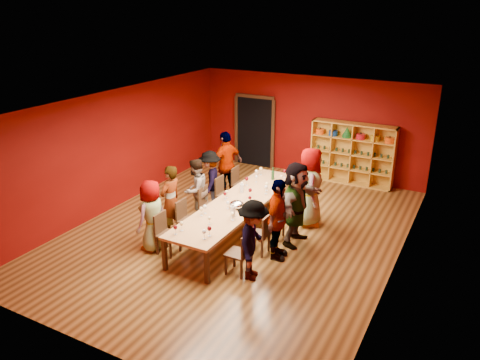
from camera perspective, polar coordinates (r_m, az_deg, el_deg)
name	(u,v)px	position (r m, az deg, el deg)	size (l,w,h in m)	color
room_shell	(239,171)	(10.35, -0.15, 1.16)	(7.10, 9.10, 3.04)	#573717
tasting_table	(239,204)	(10.65, -0.14, -2.90)	(1.10, 4.50, 0.75)	#AE7A48
doorway	(255,131)	(15.02, 1.87, 5.95)	(1.40, 0.17, 2.30)	black
shelving_unit	(353,151)	(13.88, 13.56, 3.51)	(2.40, 0.40, 1.80)	gold
chair_person_left_0	(165,231)	(9.99, -9.14, -6.17)	(0.42, 0.42, 0.89)	black
person_left_0	(152,216)	(10.05, -10.69, -4.28)	(0.77, 0.42, 1.57)	beige
chair_person_left_1	(186,217)	(10.54, -6.66, -4.53)	(0.42, 0.42, 0.89)	black
person_left_1	(171,201)	(10.61, -8.45, -2.49)	(0.60, 0.44, 1.65)	#151D3B
chair_person_left_2	(207,203)	(11.22, -4.04, -2.81)	(0.42, 0.42, 0.89)	black
person_left_2	(196,190)	(11.27, -5.44, -1.21)	(0.75, 0.41, 1.54)	#5276AA
chair_person_left_3	(223,192)	(11.82, -2.06, -1.49)	(0.42, 0.42, 0.89)	black
person_left_3	(210,180)	(11.91, -3.64, 0.01)	(0.98, 0.40, 1.52)	#6196C8
chair_person_left_4	(239,182)	(12.49, -0.14, -0.21)	(0.42, 0.42, 0.89)	black
person_left_4	(226,165)	(12.52, -1.66, 1.88)	(1.07, 0.49, 1.83)	silver
chair_person_right_0	(241,251)	(9.11, 0.18, -8.70)	(0.42, 0.42, 0.89)	black
person_right_0	(253,240)	(8.87, 1.59, -7.36)	(1.03, 0.43, 1.60)	beige
chair_person_right_1	(262,232)	(9.82, 2.68, -6.40)	(0.42, 0.42, 0.89)	black
person_right_1	(277,220)	(9.53, 4.57, -4.83)	(1.02, 0.46, 1.74)	#5379AB
chair_person_right_2	(277,218)	(10.47, 4.57, -4.63)	(0.42, 0.42, 0.89)	black
person_right_2	(296,204)	(10.14, 6.86, -2.87)	(1.73, 0.50, 1.87)	#537CAB
chair_person_right_3	(295,202)	(11.33, 6.68, -2.64)	(0.42, 0.42, 0.89)	black
person_right_3	(310,187)	(11.05, 8.52, -0.85)	(0.92, 0.50, 1.89)	#151939
wine_glass_0	(250,191)	(10.83, 1.25, -1.29)	(0.09, 0.09, 0.22)	silver
wine_glass_1	(204,232)	(8.97, -4.39, -6.35)	(0.08, 0.08, 0.21)	silver
wine_glass_2	(242,184)	(11.28, 0.25, -0.50)	(0.07, 0.07, 0.18)	silver
wine_glass_3	(233,215)	(9.68, -0.90, -4.23)	(0.08, 0.08, 0.19)	silver
wine_glass_4	(281,177)	(11.78, 5.06, 0.38)	(0.07, 0.07, 0.18)	silver
wine_glass_5	(256,177)	(11.72, 2.01, 0.34)	(0.07, 0.07, 0.18)	silver
wine_glass_6	(232,214)	(9.70, -0.94, -4.16)	(0.08, 0.08, 0.19)	silver
wine_glass_7	(247,179)	(11.50, 0.82, 0.09)	(0.09, 0.09, 0.22)	silver
wine_glass_8	(248,202)	(10.29, 1.01, -2.70)	(0.07, 0.07, 0.18)	silver
wine_glass_9	(267,185)	(11.19, 3.27, -0.56)	(0.09, 0.09, 0.22)	silver
wine_glass_10	(201,209)	(9.92, -4.74, -3.59)	(0.08, 0.08, 0.20)	silver
wine_glass_11	(266,188)	(11.01, 3.21, -0.93)	(0.09, 0.09, 0.22)	silver
wine_glass_12	(182,224)	(9.33, -7.13, -5.34)	(0.08, 0.08, 0.21)	silver
wine_glass_13	(261,169)	(12.22, 2.55, 1.32)	(0.09, 0.09, 0.21)	silver
wine_glass_14	(250,198)	(10.47, 1.21, -2.22)	(0.08, 0.08, 0.19)	silver
wine_glass_15	(285,172)	(12.08, 5.46, 1.03)	(0.09, 0.09, 0.22)	silver
wine_glass_16	(227,192)	(10.77, -1.63, -1.50)	(0.08, 0.08, 0.20)	silver
wine_glass_17	(256,172)	(12.11, 2.01, 1.04)	(0.07, 0.07, 0.18)	silver
wine_glass_18	(175,228)	(9.20, -7.89, -5.79)	(0.08, 0.08, 0.20)	silver
wine_glass_19	(205,207)	(10.01, -4.30, -3.32)	(0.08, 0.08, 0.21)	silver
wine_glass_20	(209,229)	(9.06, -3.76, -5.97)	(0.09, 0.09, 0.22)	silver
wine_glass_21	(225,194)	(10.69, -1.84, -1.73)	(0.08, 0.08, 0.19)	silver
wine_glass_22	(228,203)	(10.23, -1.51, -2.84)	(0.07, 0.07, 0.18)	silver
wine_glass_23	(209,219)	(9.54, -3.76, -4.72)	(0.07, 0.07, 0.18)	silver
spittoon_bowl	(237,205)	(10.29, -0.41, -3.02)	(0.32, 0.32, 0.18)	silver
carafe_a	(242,188)	(11.11, 0.23, -0.99)	(0.10, 0.10, 0.23)	silver
carafe_b	(233,211)	(9.87, -0.87, -3.79)	(0.13, 0.13, 0.28)	silver
wine_bottle	(273,175)	(11.93, 4.02, 0.62)	(0.10, 0.10, 0.31)	#14391C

